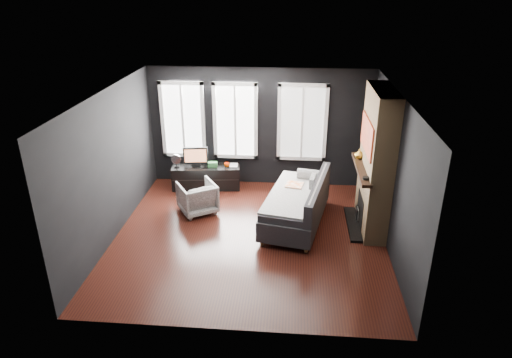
# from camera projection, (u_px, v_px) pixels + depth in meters

# --- Properties ---
(floor) EXTENTS (5.00, 5.00, 0.00)m
(floor) POSITION_uv_depth(u_px,v_px,m) (249.00, 236.00, 8.56)
(floor) COLOR black
(floor) RESTS_ON ground
(ceiling) EXTENTS (5.00, 5.00, 0.00)m
(ceiling) POSITION_uv_depth(u_px,v_px,m) (248.00, 94.00, 7.48)
(ceiling) COLOR white
(ceiling) RESTS_ON ground
(wall_back) EXTENTS (5.00, 0.02, 2.70)m
(wall_back) POSITION_uv_depth(u_px,v_px,m) (260.00, 128.00, 10.30)
(wall_back) COLOR black
(wall_back) RESTS_ON ground
(wall_left) EXTENTS (0.02, 5.00, 2.70)m
(wall_left) POSITION_uv_depth(u_px,v_px,m) (111.00, 166.00, 8.21)
(wall_left) COLOR black
(wall_left) RESTS_ON ground
(wall_right) EXTENTS (0.02, 5.00, 2.70)m
(wall_right) POSITION_uv_depth(u_px,v_px,m) (394.00, 175.00, 7.83)
(wall_right) COLOR black
(wall_right) RESTS_ON ground
(windows) EXTENTS (4.00, 0.16, 1.76)m
(windows) POSITION_uv_depth(u_px,v_px,m) (239.00, 82.00, 9.88)
(windows) COLOR white
(windows) RESTS_ON wall_back
(fireplace) EXTENTS (0.70, 1.62, 2.70)m
(fireplace) POSITION_uv_depth(u_px,v_px,m) (376.00, 162.00, 8.39)
(fireplace) COLOR #93724C
(fireplace) RESTS_ON floor
(sofa) EXTENTS (1.52, 2.37, 0.94)m
(sofa) POSITION_uv_depth(u_px,v_px,m) (296.00, 201.00, 8.85)
(sofa) COLOR black
(sofa) RESTS_ON floor
(stripe_pillow) EXTENTS (0.15, 0.39, 0.38)m
(stripe_pillow) POSITION_uv_depth(u_px,v_px,m) (312.00, 185.00, 9.06)
(stripe_pillow) COLOR gray
(stripe_pillow) RESTS_ON sofa
(armchair) EXTENTS (0.93, 0.92, 0.71)m
(armchair) POSITION_uv_depth(u_px,v_px,m) (197.00, 196.00, 9.33)
(armchair) COLOR white
(armchair) RESTS_ON floor
(media_console) EXTENTS (1.58, 0.65, 0.53)m
(media_console) POSITION_uv_depth(u_px,v_px,m) (206.00, 177.00, 10.47)
(media_console) COLOR black
(media_console) RESTS_ON floor
(monitor) EXTENTS (0.58, 0.19, 0.51)m
(monitor) POSITION_uv_depth(u_px,v_px,m) (196.00, 155.00, 10.29)
(monitor) COLOR black
(monitor) RESTS_ON media_console
(desk_fan) EXTENTS (0.24, 0.24, 0.32)m
(desk_fan) POSITION_uv_depth(u_px,v_px,m) (176.00, 161.00, 10.25)
(desk_fan) COLOR #A5A5A5
(desk_fan) RESTS_ON media_console
(mug) EXTENTS (0.13, 0.10, 0.12)m
(mug) POSITION_uv_depth(u_px,v_px,m) (227.00, 164.00, 10.32)
(mug) COLOR #E43C00
(mug) RESTS_ON media_console
(book) EXTENTS (0.18, 0.03, 0.25)m
(book) POSITION_uv_depth(u_px,v_px,m) (230.00, 161.00, 10.35)
(book) COLOR tan
(book) RESTS_ON media_console
(storage_box) EXTENTS (0.22, 0.15, 0.11)m
(storage_box) POSITION_uv_depth(u_px,v_px,m) (213.00, 164.00, 10.32)
(storage_box) COLOR #2D6732
(storage_box) RESTS_ON media_console
(mantel_vase) EXTENTS (0.20, 0.21, 0.19)m
(mantel_vase) POSITION_uv_depth(u_px,v_px,m) (359.00, 154.00, 8.83)
(mantel_vase) COLOR gold
(mantel_vase) RESTS_ON fireplace
(mantel_clock) EXTENTS (0.13, 0.13, 0.04)m
(mantel_clock) POSITION_uv_depth(u_px,v_px,m) (366.00, 178.00, 7.95)
(mantel_clock) COLOR black
(mantel_clock) RESTS_ON fireplace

